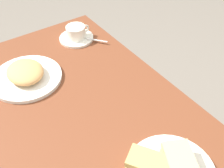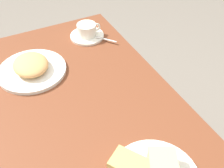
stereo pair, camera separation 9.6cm
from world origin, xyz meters
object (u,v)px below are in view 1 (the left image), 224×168
(sandwich_back, at_px, (155,167))
(coffee_saucer, at_px, (76,38))
(sandwich_front, at_px, (181,168))
(spoon, at_px, (93,39))
(side_plate, at_px, (27,78))
(dining_table, at_px, (101,157))
(coffee_cup, at_px, (76,32))

(sandwich_back, height_order, coffee_saucer, sandwich_back)
(sandwich_front, height_order, sandwich_back, sandwich_front)
(spoon, bearing_deg, sandwich_back, -17.67)
(spoon, xyz_separation_m, side_plate, (0.07, -0.33, -0.01))
(sandwich_front, xyz_separation_m, coffee_saucer, (-0.73, 0.10, -0.04))
(coffee_saucer, relative_size, spoon, 1.77)
(dining_table, relative_size, sandwich_back, 8.70)
(coffee_cup, bearing_deg, dining_table, -22.07)
(sandwich_back, bearing_deg, dining_table, -162.51)
(sandwich_front, relative_size, sandwich_back, 1.01)
(sandwich_front, distance_m, coffee_saucer, 0.74)
(sandwich_back, xyz_separation_m, side_plate, (-0.56, -0.13, -0.03))
(coffee_saucer, bearing_deg, coffee_cup, 90.30)
(coffee_saucer, distance_m, spoon, 0.08)
(sandwich_back, bearing_deg, coffee_saucer, 167.53)
(sandwich_back, bearing_deg, side_plate, -166.96)
(dining_table, bearing_deg, sandwich_front, 26.40)
(side_plate, bearing_deg, dining_table, 10.97)
(dining_table, xyz_separation_m, sandwich_back, (0.17, 0.05, 0.13))
(dining_table, height_order, spoon, spoon)
(sandwich_back, relative_size, coffee_saucer, 1.05)
(coffee_saucer, bearing_deg, sandwich_back, -12.47)
(coffee_saucer, relative_size, side_plate, 0.58)
(coffee_saucer, distance_m, side_plate, 0.31)
(spoon, bearing_deg, coffee_saucer, -141.29)
(dining_table, bearing_deg, spoon, 150.69)
(sandwich_back, height_order, coffee_cup, sandwich_back)
(spoon, distance_m, side_plate, 0.34)
(sandwich_front, relative_size, spoon, 1.86)
(sandwich_front, bearing_deg, coffee_cup, 172.10)
(dining_table, relative_size, spoon, 16.13)
(dining_table, height_order, sandwich_back, sandwich_back)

